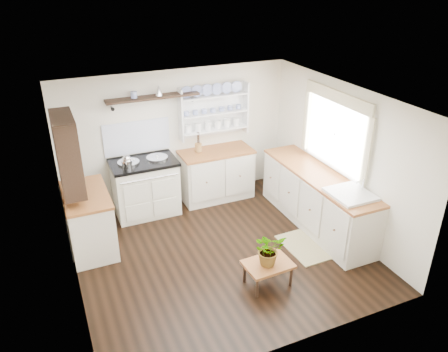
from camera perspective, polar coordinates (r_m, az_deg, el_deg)
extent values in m
cube|color=black|center=(6.52, -0.43, -9.87)|extent=(4.00, 3.80, 0.01)
cube|color=silver|center=(7.56, -6.17, 5.15)|extent=(4.00, 0.02, 2.30)
cube|color=silver|center=(6.88, 15.04, 2.23)|extent=(0.02, 3.80, 2.30)
cube|color=silver|center=(5.54, -19.88, -4.49)|extent=(0.02, 3.80, 2.30)
cube|color=white|center=(5.50, -0.50, 9.95)|extent=(4.00, 3.80, 0.01)
cube|color=white|center=(6.84, 14.35, 5.33)|extent=(0.04, 1.40, 1.00)
cube|color=white|center=(6.83, 14.22, 5.31)|extent=(0.02, 1.50, 1.10)
cube|color=beige|center=(6.64, 14.62, 9.97)|extent=(0.04, 1.55, 0.18)
cube|color=beige|center=(7.39, -10.22, -1.59)|extent=(1.02, 0.67, 0.90)
cube|color=black|center=(7.19, -10.52, 1.78)|extent=(1.06, 0.71, 0.05)
cylinder|color=silver|center=(7.13, -12.37, 1.75)|extent=(0.35, 0.35, 0.03)
cylinder|color=silver|center=(7.22, -8.73, 2.38)|extent=(0.35, 0.35, 0.03)
cylinder|color=silver|center=(6.91, -9.68, -0.34)|extent=(0.92, 0.02, 0.02)
cube|color=beige|center=(7.77, -1.03, 0.18)|extent=(1.25, 0.60, 0.88)
cube|color=brown|center=(7.58, -1.05, 3.18)|extent=(1.27, 0.63, 0.04)
cube|color=beige|center=(7.09, 11.98, -3.10)|extent=(0.60, 2.40, 0.88)
cube|color=brown|center=(6.89, 12.31, 0.10)|extent=(0.62, 2.43, 0.04)
cube|color=white|center=(6.41, 16.06, -3.23)|extent=(0.55, 0.60, 0.28)
cylinder|color=silver|center=(6.44, 17.67, -1.30)|extent=(0.02, 0.02, 0.22)
cube|color=beige|center=(6.69, -17.18, -5.66)|extent=(0.60, 1.10, 0.88)
cube|color=brown|center=(6.48, -17.68, -2.33)|extent=(0.62, 1.13, 0.04)
cube|color=white|center=(7.62, -1.57, 8.64)|extent=(1.20, 0.03, 0.90)
cube|color=white|center=(7.54, -1.30, 8.45)|extent=(1.20, 0.22, 0.02)
cylinder|color=navy|center=(7.47, -1.36, 10.45)|extent=(0.20, 0.02, 0.20)
cube|color=black|center=(7.10, -9.25, 10.13)|extent=(1.50, 0.24, 0.04)
cone|color=black|center=(7.07, -14.48, 8.65)|extent=(0.06, 0.20, 0.06)
cone|color=black|center=(7.37, -4.40, 10.09)|extent=(0.06, 0.20, 0.06)
cube|color=black|center=(6.20, -19.78, 2.91)|extent=(0.28, 0.80, 1.05)
cylinder|color=olive|center=(7.52, -3.38, 3.74)|extent=(0.12, 0.12, 0.14)
cube|color=brown|center=(5.80, 5.78, -11.42)|extent=(0.63, 0.46, 0.04)
cylinder|color=black|center=(5.68, 4.36, -14.37)|extent=(0.04, 0.04, 0.29)
cylinder|color=black|center=(5.91, 2.69, -12.51)|extent=(0.04, 0.04, 0.29)
cylinder|color=black|center=(5.91, 8.73, -12.84)|extent=(0.04, 0.04, 0.29)
cylinder|color=black|center=(6.12, 6.95, -11.13)|extent=(0.04, 0.04, 0.29)
imported|color=#3F7233|center=(5.65, 5.89, -9.48)|extent=(0.40, 0.35, 0.44)
cube|color=olive|center=(6.72, 10.50, -9.04)|extent=(0.57, 0.86, 0.02)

